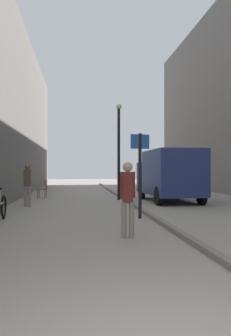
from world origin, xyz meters
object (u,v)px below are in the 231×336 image
object	(u,v)px
delivery_van	(169,174)
street_sign_post	(140,168)
lamp_post	(119,145)
bicycle_leaning	(1,208)
pedestrian_main_foreground	(128,194)
cafe_chair_near_window	(44,188)
pedestrian_mid_block	(27,182)

from	to	relation	value
delivery_van	street_sign_post	world-z (taller)	street_sign_post
lamp_post	bicycle_leaning	bearing A→B (deg)	-122.60
lamp_post	bicycle_leaning	world-z (taller)	lamp_post
pedestrian_main_foreground	cafe_chair_near_window	bearing A→B (deg)	-71.15
street_sign_post	pedestrian_mid_block	bearing A→B (deg)	-53.74
street_sign_post	lamp_post	distance (m)	6.56
delivery_van	cafe_chair_near_window	size ratio (longest dim) A/B	5.19
pedestrian_main_foreground	lamp_post	xyz separation A→B (m)	(0.96, 9.34, 1.76)
street_sign_post	bicycle_leaning	size ratio (longest dim) A/B	1.47
pedestrian_main_foreground	bicycle_leaning	bearing A→B (deg)	-35.51
pedestrian_mid_block	bicycle_leaning	world-z (taller)	pedestrian_mid_block
pedestrian_main_foreground	pedestrian_mid_block	xyz separation A→B (m)	(-3.09, 6.71, 0.04)
lamp_post	cafe_chair_near_window	bearing A→B (deg)	158.16
pedestrian_main_foreground	cafe_chair_near_window	xyz separation A→B (m)	(-2.84, 10.86, -0.41)
delivery_van	cafe_chair_near_window	distance (m)	6.65
delivery_van	cafe_chair_near_window	xyz separation A→B (m)	(-6.03, 2.71, -0.73)
lamp_post	bicycle_leaning	xyz separation A→B (m)	(-4.23, -6.62, -2.34)
street_sign_post	cafe_chair_near_window	size ratio (longest dim) A/B	2.77
bicycle_leaning	cafe_chair_near_window	bearing A→B (deg)	84.11
lamp_post	cafe_chair_near_window	xyz separation A→B (m)	(-3.80, 1.52, -2.18)
street_sign_post	cafe_chair_near_window	distance (m)	8.82
pedestrian_main_foreground	street_sign_post	distance (m)	3.06
pedestrian_mid_block	bicycle_leaning	size ratio (longest dim) A/B	0.98
pedestrian_main_foreground	delivery_van	distance (m)	8.76
cafe_chair_near_window	pedestrian_main_foreground	bearing A→B (deg)	-159.24
cafe_chair_near_window	lamp_post	bearing A→B (deg)	-105.74
pedestrian_main_foreground	bicycle_leaning	distance (m)	4.30
street_sign_post	lamp_post	bearing A→B (deg)	-100.61
delivery_van	bicycle_leaning	world-z (taller)	delivery_van
pedestrian_mid_block	delivery_van	bearing A→B (deg)	-146.54
pedestrian_mid_block	bicycle_leaning	distance (m)	4.04
pedestrian_main_foreground	cafe_chair_near_window	world-z (taller)	pedestrian_main_foreground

